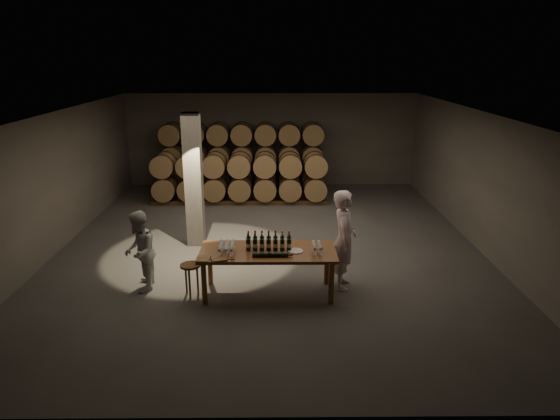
{
  "coord_description": "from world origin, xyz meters",
  "views": [
    {
      "loc": [
        0.15,
        -11.33,
        4.49
      ],
      "look_at": [
        0.25,
        -0.56,
        1.1
      ],
      "focal_mm": 32.0,
      "sensor_mm": 36.0,
      "label": 1
    }
  ],
  "objects_px": {
    "notebook_near": "(219,259)",
    "plate": "(295,251)",
    "person_woman": "(140,252)",
    "tasting_table": "(268,255)",
    "stool": "(190,270)",
    "bottle_cluster": "(269,243)",
    "person_man": "(344,240)"
  },
  "relations": [
    {
      "from": "plate",
      "to": "person_man",
      "type": "relative_size",
      "value": 0.14
    },
    {
      "from": "bottle_cluster",
      "to": "tasting_table",
      "type": "bearing_deg",
      "value": -100.5
    },
    {
      "from": "notebook_near",
      "to": "person_man",
      "type": "distance_m",
      "value": 2.49
    },
    {
      "from": "notebook_near",
      "to": "person_woman",
      "type": "distance_m",
      "value": 1.74
    },
    {
      "from": "person_woman",
      "to": "notebook_near",
      "type": "bearing_deg",
      "value": 61.31
    },
    {
      "from": "bottle_cluster",
      "to": "person_woman",
      "type": "distance_m",
      "value": 2.53
    },
    {
      "from": "person_man",
      "to": "person_woman",
      "type": "xyz_separation_m",
      "value": [
        -3.99,
        -0.1,
        -0.19
      ]
    },
    {
      "from": "person_woman",
      "to": "bottle_cluster",
      "type": "bearing_deg",
      "value": 80.32
    },
    {
      "from": "stool",
      "to": "person_woman",
      "type": "distance_m",
      "value": 1.08
    },
    {
      "from": "bottle_cluster",
      "to": "person_woman",
      "type": "bearing_deg",
      "value": 177.27
    },
    {
      "from": "tasting_table",
      "to": "plate",
      "type": "xyz_separation_m",
      "value": [
        0.52,
        -0.05,
        0.11
      ]
    },
    {
      "from": "plate",
      "to": "person_woman",
      "type": "bearing_deg",
      "value": 175.42
    },
    {
      "from": "stool",
      "to": "person_woman",
      "type": "xyz_separation_m",
      "value": [
        -1.02,
        0.26,
        0.28
      ]
    },
    {
      "from": "tasting_table",
      "to": "bottle_cluster",
      "type": "xyz_separation_m",
      "value": [
        0.01,
        0.07,
        0.23
      ]
    },
    {
      "from": "person_woman",
      "to": "person_man",
      "type": "bearing_deg",
      "value": 84.55
    },
    {
      "from": "bottle_cluster",
      "to": "stool",
      "type": "distance_m",
      "value": 1.59
    },
    {
      "from": "notebook_near",
      "to": "plate",
      "type": "bearing_deg",
      "value": -1.55
    },
    {
      "from": "bottle_cluster",
      "to": "notebook_near",
      "type": "bearing_deg",
      "value": -149.76
    },
    {
      "from": "bottle_cluster",
      "to": "person_man",
      "type": "distance_m",
      "value": 1.49
    },
    {
      "from": "tasting_table",
      "to": "stool",
      "type": "xyz_separation_m",
      "value": [
        -1.49,
        -0.07,
        -0.27
      ]
    },
    {
      "from": "plate",
      "to": "person_man",
      "type": "distance_m",
      "value": 1.03
    },
    {
      "from": "bottle_cluster",
      "to": "plate",
      "type": "height_order",
      "value": "bottle_cluster"
    },
    {
      "from": "bottle_cluster",
      "to": "person_man",
      "type": "relative_size",
      "value": 0.43
    },
    {
      "from": "bottle_cluster",
      "to": "plate",
      "type": "distance_m",
      "value": 0.54
    },
    {
      "from": "tasting_table",
      "to": "person_woman",
      "type": "distance_m",
      "value": 2.51
    },
    {
      "from": "plate",
      "to": "person_woman",
      "type": "xyz_separation_m",
      "value": [
        -3.03,
        0.24,
        -0.1
      ]
    },
    {
      "from": "tasting_table",
      "to": "bottle_cluster",
      "type": "bearing_deg",
      "value": 79.5
    },
    {
      "from": "notebook_near",
      "to": "stool",
      "type": "relative_size",
      "value": 0.42
    },
    {
      "from": "notebook_near",
      "to": "stool",
      "type": "height_order",
      "value": "notebook_near"
    },
    {
      "from": "bottle_cluster",
      "to": "notebook_near",
      "type": "distance_m",
      "value": 1.05
    },
    {
      "from": "person_man",
      "to": "tasting_table",
      "type": "bearing_deg",
      "value": 108.49
    },
    {
      "from": "tasting_table",
      "to": "plate",
      "type": "bearing_deg",
      "value": -5.24
    }
  ]
}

